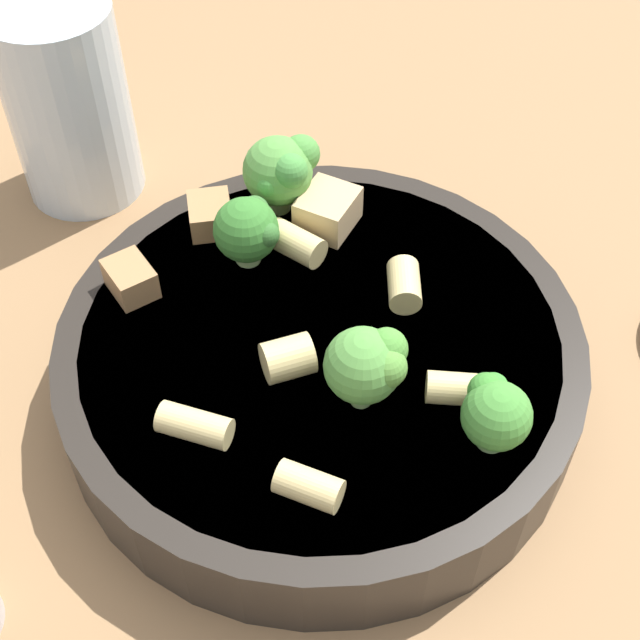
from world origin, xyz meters
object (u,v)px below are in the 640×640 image
chicken_chunk_2 (335,211)px  drinking_glass (71,114)px  broccoli_floret_3 (248,229)px  pasta_bowl (320,359)px  rigatoni_0 (404,285)px  chicken_chunk_1 (210,215)px  chicken_chunk_0 (130,279)px  broccoli_floret_2 (281,170)px  rigatoni_3 (316,487)px  broccoli_floret_0 (368,364)px  broccoli_floret_1 (495,412)px  rigatoni_2 (288,358)px  rigatoni_4 (195,425)px  rigatoni_5 (296,243)px  rigatoni_1 (451,388)px

chicken_chunk_2 → drinking_glass: (-0.07, -0.15, -0.00)m
broccoli_floret_3 → chicken_chunk_2: 0.05m
pasta_bowl → rigatoni_0: size_ratio=9.85×
rigatoni_0 → chicken_chunk_1: bearing=-114.3°
chicken_chunk_0 → drinking_glass: bearing=-155.1°
broccoli_floret_2 → rigatoni_3: size_ratio=1.62×
broccoli_floret_0 → rigatoni_3: 0.05m
broccoli_floret_1 → broccoli_floret_3: size_ratio=0.92×
rigatoni_3 → chicken_chunk_1: bearing=-158.0°
chicken_chunk_0 → chicken_chunk_1: 0.05m
rigatoni_2 → rigatoni_4: rigatoni_2 is taller
broccoli_floret_0 → rigatoni_4: (0.02, -0.07, -0.02)m
chicken_chunk_2 → rigatoni_5: bearing=-38.8°
pasta_bowl → rigatoni_5: (-0.05, -0.01, 0.02)m
rigatoni_1 → broccoli_floret_2: bearing=-145.3°
broccoli_floret_3 → pasta_bowl: bearing=37.8°
broccoli_floret_0 → rigatoni_5: 0.09m
pasta_bowl → chicken_chunk_2: bearing=177.2°
chicken_chunk_2 → broccoli_floret_3: bearing=-56.8°
chicken_chunk_0 → rigatoni_2: bearing=59.9°
rigatoni_1 → chicken_chunk_2: (-0.10, -0.05, 0.00)m
rigatoni_4 → chicken_chunk_0: bearing=-152.4°
broccoli_floret_1 → rigatoni_0: bearing=-156.2°
chicken_chunk_0 → broccoli_floret_0: bearing=62.2°
pasta_bowl → rigatoni_4: 0.08m
pasta_bowl → rigatoni_1: (0.03, 0.06, 0.02)m
rigatoni_0 → chicken_chunk_0: (0.00, -0.12, -0.00)m
broccoli_floret_2 → drinking_glass: drinking_glass is taller
broccoli_floret_0 → rigatoni_0: bearing=165.2°
broccoli_floret_1 → rigatoni_5: broccoli_floret_1 is taller
pasta_bowl → rigatoni_2: rigatoni_2 is taller
chicken_chunk_1 → pasta_bowl: bearing=40.1°
rigatoni_5 → chicken_chunk_2: bearing=141.2°
broccoli_floret_1 → rigatoni_1: (-0.02, -0.01, -0.01)m
chicken_chunk_2 → broccoli_floret_2: bearing=-111.5°
broccoli_floret_3 → rigatoni_0: broccoli_floret_3 is taller
broccoli_floret_0 → rigatoni_2: (-0.01, -0.03, -0.02)m
rigatoni_0 → rigatoni_1: bearing=18.2°
broccoli_floret_3 → rigatoni_1: bearing=49.6°
broccoli_floret_1 → broccoli_floret_3: bearing=-132.3°
rigatoni_2 → rigatoni_4: 0.05m
chicken_chunk_1 → rigatoni_3: bearing=22.0°
rigatoni_0 → rigatoni_4: rigatoni_0 is taller
drinking_glass → pasta_bowl: bearing=45.1°
chicken_chunk_2 → drinking_glass: size_ratio=0.25×
broccoli_floret_2 → rigatoni_4: 0.14m
pasta_bowl → drinking_glass: (-0.14, -0.14, 0.03)m
pasta_bowl → rigatoni_5: bearing=-164.2°
chicken_chunk_2 → rigatoni_0: bearing=35.7°
broccoli_floret_1 → broccoli_floret_2: broccoli_floret_2 is taller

